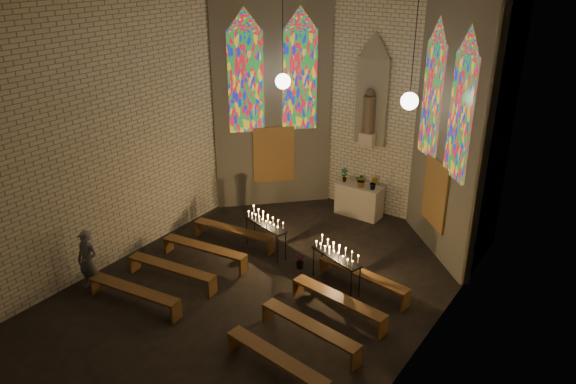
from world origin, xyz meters
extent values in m
plane|color=black|center=(0.00, 0.00, 0.00)|extent=(12.00, 12.00, 0.00)
cube|color=beige|center=(0.00, 6.00, 3.50)|extent=(8.00, 0.02, 7.00)
cube|color=beige|center=(-4.00, 0.00, 3.50)|extent=(0.02, 12.00, 7.00)
cube|color=beige|center=(4.00, 0.00, 3.50)|extent=(0.02, 12.00, 7.00)
cube|color=beige|center=(-2.75, 4.75, 3.50)|extent=(2.72, 2.72, 7.00)
cube|color=beige|center=(2.75, 4.75, 3.50)|extent=(2.72, 2.72, 7.00)
cube|color=#4C3F8C|center=(-3.21, 4.06, 4.00)|extent=(0.78, 0.78, 3.00)
cube|color=#4C3F8C|center=(-2.06, 5.21, 4.00)|extent=(0.78, 0.78, 3.00)
cube|color=#4C3F8C|center=(2.06, 5.21, 4.00)|extent=(0.78, 0.78, 3.00)
cube|color=#4C3F8C|center=(3.21, 4.06, 4.00)|extent=(0.78, 0.78, 3.00)
cube|color=brown|center=(-2.63, 4.63, 1.70)|extent=(0.95, 0.95, 1.80)
cube|color=brown|center=(2.63, 4.63, 1.70)|extent=(0.95, 0.95, 1.80)
cube|color=gray|center=(0.00, 5.92, 3.50)|extent=(1.00, 0.12, 2.60)
cone|color=gray|center=(0.00, 5.92, 5.15)|extent=(1.00, 1.00, 0.80)
cube|color=beige|center=(0.00, 5.78, 2.40)|extent=(0.45, 0.30, 0.40)
cylinder|color=brown|center=(0.00, 5.78, 3.15)|extent=(0.36, 0.36, 1.10)
sphere|color=brown|center=(0.00, 5.78, 3.80)|extent=(0.26, 0.26, 0.26)
sphere|color=white|center=(-1.90, 4.10, 4.20)|extent=(0.44, 0.44, 0.44)
cylinder|color=black|center=(-1.90, 4.10, 5.60)|extent=(0.02, 0.02, 2.80)
sphere|color=white|center=(1.90, 4.10, 4.20)|extent=(0.44, 0.44, 0.44)
cylinder|color=black|center=(1.90, 4.10, 5.60)|extent=(0.02, 0.02, 2.80)
cube|color=beige|center=(0.00, 5.45, 0.50)|extent=(1.40, 0.60, 1.00)
imported|color=#4C723F|center=(-0.55, 5.45, 1.22)|extent=(0.28, 0.23, 0.45)
imported|color=#4C723F|center=(0.09, 5.38, 1.22)|extent=(0.46, 0.43, 0.43)
imported|color=#4C723F|center=(0.48, 5.39, 1.21)|extent=(0.25, 0.21, 0.43)
imported|color=#4C723F|center=(0.22, 1.82, 0.20)|extent=(0.27, 0.27, 0.40)
cube|color=black|center=(-1.02, 2.00, 0.83)|extent=(1.49, 0.72, 0.05)
cylinder|color=black|center=(-1.71, 2.05, 0.41)|extent=(0.03, 0.03, 0.81)
cylinder|color=black|center=(-0.40, 1.68, 0.41)|extent=(0.03, 0.03, 0.81)
cylinder|color=black|center=(-1.63, 2.31, 0.41)|extent=(0.03, 0.03, 0.81)
cylinder|color=black|center=(-0.33, 1.95, 0.41)|extent=(0.03, 0.03, 0.81)
cube|color=black|center=(1.41, 1.60, 0.84)|extent=(1.49, 0.78, 0.05)
cylinder|color=black|center=(0.72, 1.68, 0.41)|extent=(0.03, 0.03, 0.82)
cylinder|color=black|center=(2.02, 1.26, 0.41)|extent=(0.03, 0.03, 0.82)
cylinder|color=black|center=(0.80, 1.94, 0.41)|extent=(0.03, 0.03, 0.82)
cylinder|color=black|center=(2.10, 1.52, 0.41)|extent=(0.03, 0.03, 0.82)
cube|color=#583719|center=(-2.03, 1.85, 0.44)|extent=(2.48, 0.65, 0.06)
cube|color=#583719|center=(-3.22, 1.70, 0.22)|extent=(0.10, 0.35, 0.44)
cube|color=#583719|center=(-0.84, 2.00, 0.22)|extent=(0.10, 0.35, 0.44)
cube|color=#583719|center=(2.03, 1.85, 0.44)|extent=(2.48, 0.65, 0.06)
cube|color=#583719|center=(0.84, 2.00, 0.22)|extent=(0.10, 0.35, 0.44)
cube|color=#583719|center=(3.22, 1.70, 0.22)|extent=(0.10, 0.35, 0.44)
cube|color=#583719|center=(-2.03, 0.65, 0.44)|extent=(2.48, 0.65, 0.06)
cube|color=#583719|center=(-3.22, 0.50, 0.22)|extent=(0.10, 0.35, 0.44)
cube|color=#583719|center=(-0.84, 0.80, 0.22)|extent=(0.10, 0.35, 0.44)
cube|color=#583719|center=(2.03, 0.65, 0.44)|extent=(2.48, 0.65, 0.06)
cube|color=#583719|center=(0.84, 0.80, 0.22)|extent=(0.10, 0.35, 0.44)
cube|color=#583719|center=(3.22, 0.50, 0.22)|extent=(0.10, 0.35, 0.44)
cube|color=#583719|center=(-2.03, -0.55, 0.44)|extent=(2.48, 0.65, 0.06)
cube|color=#583719|center=(-3.22, -0.70, 0.22)|extent=(0.10, 0.35, 0.44)
cube|color=#583719|center=(-0.84, -0.40, 0.22)|extent=(0.10, 0.35, 0.44)
cube|color=#583719|center=(2.03, -0.55, 0.44)|extent=(2.48, 0.65, 0.06)
cube|color=#583719|center=(0.84, -0.40, 0.22)|extent=(0.10, 0.35, 0.44)
cube|color=#583719|center=(3.22, -0.70, 0.22)|extent=(0.10, 0.35, 0.44)
cube|color=#583719|center=(-2.03, -1.75, 0.44)|extent=(2.48, 0.65, 0.06)
cube|color=#583719|center=(-3.22, -1.90, 0.22)|extent=(0.10, 0.35, 0.44)
cube|color=#583719|center=(-0.84, -1.60, 0.22)|extent=(0.10, 0.35, 0.44)
cube|color=#583719|center=(2.03, -1.75, 0.44)|extent=(2.48, 0.65, 0.06)
cube|color=#583719|center=(0.84, -1.60, 0.22)|extent=(0.10, 0.35, 0.44)
imported|color=#53545E|center=(-3.45, -1.87, 0.78)|extent=(0.64, 0.49, 1.56)
camera|label=1|loc=(7.09, -8.72, 7.75)|focal=35.00mm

